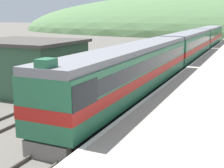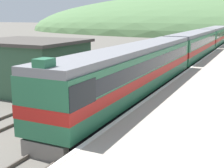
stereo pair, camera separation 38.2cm
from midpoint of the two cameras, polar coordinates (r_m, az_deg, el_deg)
track_main at (r=62.58m, az=18.16°, el=6.23°), size 1.52×180.00×0.16m
track_siding at (r=63.38m, az=13.77°, el=6.55°), size 1.52×180.00×0.16m
station_shed at (r=26.45m, az=-14.45°, el=3.33°), size 8.37×7.14×4.19m
express_train_lead_car at (r=22.40m, az=4.51°, el=2.31°), size 2.93×21.84×4.37m
carriage_second at (r=43.54m, az=15.00°, el=6.79°), size 2.92×19.99×4.01m
carriage_third at (r=64.12m, az=18.49°, el=8.22°), size 2.92×19.99×4.01m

